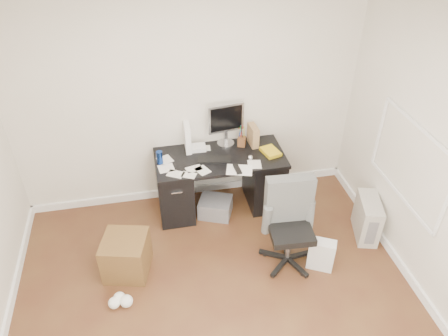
# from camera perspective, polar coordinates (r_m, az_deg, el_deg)

# --- Properties ---
(ground) EXTENTS (4.00, 4.00, 0.00)m
(ground) POSITION_cam_1_polar(r_m,az_deg,el_deg) (4.38, -0.16, -19.47)
(ground) COLOR #492317
(ground) RESTS_ON ground
(room_shell) EXTENTS (4.02, 4.02, 2.71)m
(room_shell) POSITION_cam_1_polar(r_m,az_deg,el_deg) (3.19, 0.25, -1.78)
(room_shell) COLOR beige
(room_shell) RESTS_ON ground
(desk) EXTENTS (1.50, 0.70, 0.75)m
(desk) POSITION_cam_1_polar(r_m,az_deg,el_deg) (5.26, -0.51, -1.64)
(desk) COLOR black
(desk) RESTS_ON ground
(loose_papers) EXTENTS (1.10, 0.60, 0.00)m
(loose_papers) POSITION_cam_1_polar(r_m,az_deg,el_deg) (4.98, -2.67, 0.93)
(loose_papers) COLOR white
(loose_papers) RESTS_ON desk
(lcd_monitor) EXTENTS (0.46, 0.30, 0.55)m
(lcd_monitor) POSITION_cam_1_polar(r_m,az_deg,el_deg) (5.13, 0.23, 5.71)
(lcd_monitor) COLOR #B8B9BD
(lcd_monitor) RESTS_ON desk
(keyboard) EXTENTS (0.40, 0.19, 0.02)m
(keyboard) POSITION_cam_1_polar(r_m,az_deg,el_deg) (4.99, -1.25, 1.14)
(keyboard) COLOR black
(keyboard) RESTS_ON desk
(computer_mouse) EXTENTS (0.08, 0.08, 0.06)m
(computer_mouse) POSITION_cam_1_polar(r_m,az_deg,el_deg) (4.99, 3.45, 1.37)
(computer_mouse) COLOR #B8B9BD
(computer_mouse) RESTS_ON desk
(travel_mug) EXTENTS (0.09, 0.09, 0.16)m
(travel_mug) POSITION_cam_1_polar(r_m,az_deg,el_deg) (4.95, -8.41, 1.36)
(travel_mug) COLOR navy
(travel_mug) RESTS_ON desk
(white_binder) EXTENTS (0.14, 0.29, 0.32)m
(white_binder) POSITION_cam_1_polar(r_m,az_deg,el_deg) (5.12, -4.81, 4.07)
(white_binder) COLOR white
(white_binder) RESTS_ON desk
(magazine_file) EXTENTS (0.12, 0.22, 0.25)m
(magazine_file) POSITION_cam_1_polar(r_m,az_deg,el_deg) (5.21, 3.83, 4.26)
(magazine_file) COLOR #906546
(magazine_file) RESTS_ON desk
(pen_cup) EXTENTS (0.15, 0.15, 0.27)m
(pen_cup) POSITION_cam_1_polar(r_m,az_deg,el_deg) (5.18, 2.35, 4.20)
(pen_cup) COLOR brown
(pen_cup) RESTS_ON desk
(yellow_book) EXTENTS (0.24, 0.27, 0.04)m
(yellow_book) POSITION_cam_1_polar(r_m,az_deg,el_deg) (5.13, 6.16, 2.16)
(yellow_book) COLOR gold
(yellow_book) RESTS_ON desk
(paper_remote) EXTENTS (0.34, 0.30, 0.02)m
(paper_remote) POSITION_cam_1_polar(r_m,az_deg,el_deg) (4.83, 2.02, -0.15)
(paper_remote) COLOR white
(paper_remote) RESTS_ON desk
(office_chair) EXTENTS (0.61, 0.61, 1.01)m
(office_chair) POSITION_cam_1_polar(r_m,az_deg,el_deg) (4.55, 8.74, -7.58)
(office_chair) COLOR #4A4C4A
(office_chair) RESTS_ON ground
(pc_tower) EXTENTS (0.34, 0.52, 0.48)m
(pc_tower) POSITION_cam_1_polar(r_m,az_deg,el_deg) (5.24, 18.20, -6.21)
(pc_tower) COLOR #A8A597
(pc_tower) RESTS_ON ground
(shopping_bag) EXTENTS (0.33, 0.30, 0.37)m
(shopping_bag) POSITION_cam_1_polar(r_m,az_deg,el_deg) (4.78, 12.56, -10.96)
(shopping_bag) COLOR silver
(shopping_bag) RESTS_ON ground
(wicker_basket) EXTENTS (0.54, 0.54, 0.44)m
(wicker_basket) POSITION_cam_1_polar(r_m,az_deg,el_deg) (4.72, -12.66, -11.07)
(wicker_basket) COLOR #473115
(wicker_basket) RESTS_ON ground
(desk_printer) EXTENTS (0.47, 0.43, 0.22)m
(desk_printer) POSITION_cam_1_polar(r_m,az_deg,el_deg) (5.32, -1.13, -5.12)
(desk_printer) COLOR slate
(desk_printer) RESTS_ON ground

